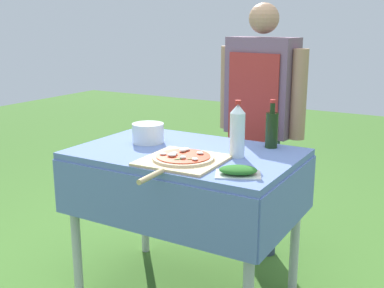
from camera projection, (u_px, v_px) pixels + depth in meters
name	position (u px, v px, depth m)	size (l,w,h in m)	color
prep_table	(186.00, 172.00, 2.48)	(1.13, 0.76, 0.82)	#607AB7
person_cook	(260.00, 111.00, 2.95)	(0.58, 0.25, 1.57)	#333D56
pizza_on_peel	(182.00, 159.00, 2.25)	(0.38, 0.56, 0.05)	#D1B27F
oil_bottle	(272.00, 129.00, 2.49)	(0.06, 0.06, 0.25)	black
water_bottle	(237.00, 130.00, 2.31)	(0.07, 0.07, 0.28)	silver
herb_container	(238.00, 171.00, 2.06)	(0.23, 0.20, 0.04)	silver
mixing_tub	(148.00, 133.00, 2.61)	(0.17, 0.17, 0.11)	silver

